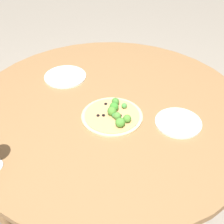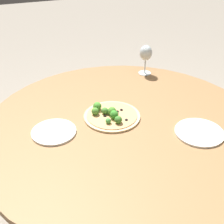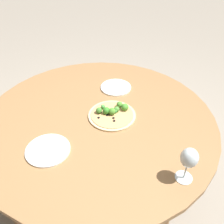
# 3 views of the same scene
# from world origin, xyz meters

# --- Properties ---
(ground_plane) EXTENTS (12.00, 12.00, 0.00)m
(ground_plane) POSITION_xyz_m (0.00, 0.00, 0.00)
(ground_plane) COLOR gray
(dining_table) EXTENTS (1.38, 1.38, 0.75)m
(dining_table) POSITION_xyz_m (0.00, 0.00, 0.69)
(dining_table) COLOR olive
(dining_table) RESTS_ON ground_plane
(pizza) EXTENTS (0.28, 0.28, 0.06)m
(pizza) POSITION_xyz_m (0.04, -0.08, 0.77)
(pizza) COLOR #DBBC89
(pizza) RESTS_ON dining_table
(plate_near) EXTENTS (0.21, 0.21, 0.01)m
(plate_near) POSITION_xyz_m (0.33, -0.05, 0.76)
(plate_near) COLOR white
(plate_near) RESTS_ON dining_table
(plate_far) EXTENTS (0.23, 0.23, 0.01)m
(plate_far) POSITION_xyz_m (-0.30, 0.19, 0.76)
(plate_far) COLOR white
(plate_far) RESTS_ON dining_table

